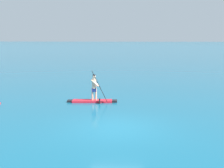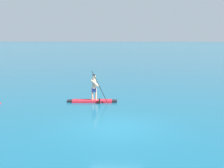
{
  "view_description": "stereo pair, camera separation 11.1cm",
  "coord_description": "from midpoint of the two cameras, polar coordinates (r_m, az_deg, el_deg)",
  "views": [
    {
      "loc": [
        0.86,
        -12.77,
        4.0
      ],
      "look_at": [
        -0.66,
        5.88,
        1.02
      ],
      "focal_mm": 48.04,
      "sensor_mm": 36.0,
      "label": 1
    },
    {
      "loc": [
        0.97,
        -12.77,
        4.0
      ],
      "look_at": [
        -0.66,
        5.88,
        1.02
      ],
      "focal_mm": 48.04,
      "sensor_mm": 36.0,
      "label": 2
    }
  ],
  "objects": [
    {
      "name": "ground",
      "position": [
        13.41,
        0.86,
        -8.31
      ],
      "size": [
        440.0,
        440.0,
        0.0
      ],
      "primitive_type": "plane",
      "color": "#145B7A"
    },
    {
      "name": "paddleboarder_mid_center",
      "position": [
        18.48,
        -3.44,
        -2.38
      ],
      "size": [
        3.08,
        0.92,
        2.02
      ],
      "rotation": [
        0.0,
        0.0,
        0.07
      ],
      "color": "red",
      "rests_on": "ground"
    }
  ]
}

